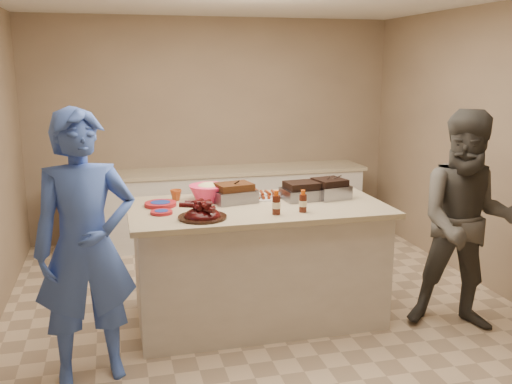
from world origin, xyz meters
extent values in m
cube|color=#47230F|center=(-0.26, 0.11, 1.00)|extent=(0.39, 0.33, 0.10)
cube|color=black|center=(0.32, 0.06, 1.00)|extent=(0.34, 0.30, 0.10)
cube|color=gray|center=(0.58, 0.06, 1.00)|extent=(0.34, 0.34, 0.12)
cylinder|color=silver|center=(0.00, 0.19, 1.00)|extent=(0.34, 0.34, 0.05)
cube|color=orange|center=(0.45, 0.30, 1.00)|extent=(0.28, 0.22, 0.07)
cylinder|color=#3D150C|center=(-0.03, -0.37, 1.00)|extent=(0.06, 0.06, 0.19)
cylinder|color=#3D150C|center=(0.19, -0.35, 1.00)|extent=(0.06, 0.06, 0.18)
cylinder|color=yellow|center=(-0.36, 0.03, 1.00)|extent=(0.04, 0.04, 0.11)
imported|color=silver|center=(-0.07, 0.16, 1.00)|extent=(0.13, 0.04, 0.13)
cylinder|color=maroon|center=(-0.88, 0.12, 1.00)|extent=(0.26, 0.26, 0.03)
cylinder|color=maroon|center=(-0.89, -0.14, 1.00)|extent=(0.17, 0.17, 0.02)
imported|color=#AB4C1B|center=(-0.73, 0.29, 1.00)|extent=(0.10, 0.09, 0.10)
cube|color=maroon|center=(-0.38, 0.28, 1.00)|extent=(0.23, 0.20, 0.10)
imported|color=#4165D0|center=(-1.45, -0.67, 0.00)|extent=(0.93, 1.95, 0.45)
imported|color=#4F4C46|center=(1.50, -0.63, 0.00)|extent=(1.54, 2.00, 0.68)
camera|label=1|loc=(-1.24, -4.48, 2.13)|focal=40.00mm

